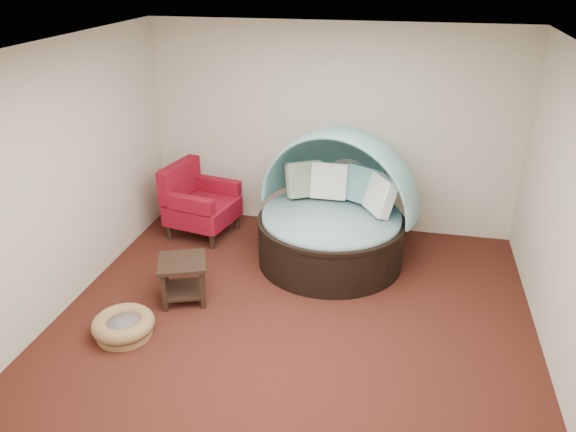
% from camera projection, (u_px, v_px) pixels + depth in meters
% --- Properties ---
extents(floor, '(5.00, 5.00, 0.00)m').
position_uv_depth(floor, '(293.00, 323.00, 5.93)').
color(floor, '#451A13').
rests_on(floor, ground).
extents(wall_back, '(5.00, 0.00, 5.00)m').
position_uv_depth(wall_back, '(331.00, 129.00, 7.56)').
color(wall_back, beige).
rests_on(wall_back, floor).
extents(wall_front, '(5.00, 0.00, 5.00)m').
position_uv_depth(wall_front, '(202.00, 376.00, 3.13)').
color(wall_front, beige).
rests_on(wall_front, floor).
extents(wall_left, '(0.00, 5.00, 5.00)m').
position_uv_depth(wall_left, '(58.00, 181.00, 5.83)').
color(wall_left, beige).
rests_on(wall_left, floor).
extents(wall_right, '(0.00, 5.00, 5.00)m').
position_uv_depth(wall_right, '(575.00, 226.00, 4.86)').
color(wall_right, beige).
rests_on(wall_right, floor).
extents(ceiling, '(5.00, 5.00, 0.00)m').
position_uv_depth(ceiling, '(294.00, 50.00, 4.75)').
color(ceiling, white).
rests_on(ceiling, wall_back).
extents(canopy_daybed, '(2.27, 2.22, 1.67)m').
position_uv_depth(canopy_daybed, '(335.00, 202.00, 6.90)').
color(canopy_daybed, black).
rests_on(canopy_daybed, floor).
extents(pet_basket, '(0.64, 0.64, 0.22)m').
position_uv_depth(pet_basket, '(124.00, 326.00, 5.70)').
color(pet_basket, brown).
rests_on(pet_basket, floor).
extents(red_armchair, '(1.00, 1.00, 0.99)m').
position_uv_depth(red_armchair, '(198.00, 202.00, 7.69)').
color(red_armchair, black).
rests_on(red_armchair, floor).
extents(side_table, '(0.67, 0.67, 0.49)m').
position_uv_depth(side_table, '(183.00, 274.00, 6.21)').
color(side_table, black).
rests_on(side_table, floor).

